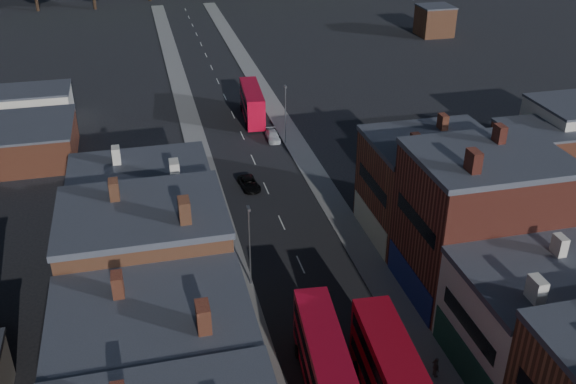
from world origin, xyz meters
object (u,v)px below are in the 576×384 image
bus_0 (324,362)px  ped_3 (436,367)px  bus_2 (252,103)px  car_3 (273,136)px  bus_1 (394,382)px  car_2 (249,183)px

bus_0 → ped_3: size_ratio=6.69×
bus_0 → ped_3: bearing=-0.1°
bus_0 → ped_3: (8.51, -0.78, -1.69)m
bus_2 → car_3: 8.31m
bus_1 → car_3: 48.77m
bus_2 → car_2: (-4.41, -20.97, -1.96)m
car_2 → car_3: 14.19m
bus_0 → car_2: (0.52, 32.48, -2.10)m
bus_1 → bus_2: 56.65m
bus_2 → car_2: bearing=-97.7°
bus_1 → ped_3: (4.46, 2.41, -1.91)m
bus_1 → bus_2: bus_1 is taller
bus_0 → bus_1: bus_1 is taller
bus_1 → bus_2: size_ratio=1.14×
car_2 → car_3: (5.70, 12.99, -0.00)m
car_3 → ped_3: size_ratio=2.31×
car_2 → ped_3: ped_3 is taller
bus_2 → bus_0: bearing=-91.1°
ped_3 → car_2: bearing=15.6°
bus_0 → car_3: bearing=87.3°
car_3 → ped_3: (2.29, -46.25, 0.41)m
ped_3 → bus_1: bearing=120.6°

